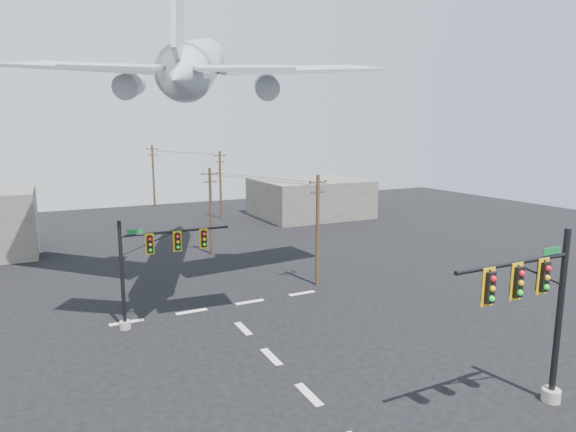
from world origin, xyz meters
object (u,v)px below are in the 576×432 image
signal_mast_near (538,313)px  utility_pole_a (317,228)px  utility_pole_c (220,184)px  airliner (198,64)px  utility_pole_d (153,174)px  signal_mast_far (151,265)px  utility_pole_b (211,210)px

signal_mast_near → utility_pole_a: size_ratio=0.91×
utility_pole_a → signal_mast_near: bearing=-103.0°
signal_mast_near → utility_pole_c: utility_pole_c is taller
airliner → utility_pole_d: bearing=15.1°
signal_mast_far → airliner: size_ratio=0.24×
signal_mast_near → utility_pole_c: size_ratio=0.85×
signal_mast_far → airliner: 15.45m
utility_pole_b → utility_pole_c: 19.05m
utility_pole_a → utility_pole_d: 45.65m
airliner → utility_pole_c: bearing=-0.4°
signal_mast_near → utility_pole_a: utility_pole_a is taller
utility_pole_b → airliner: (-2.87, -7.38, 11.96)m
utility_pole_d → airliner: size_ratio=0.34×
airliner → signal_mast_near: bearing=-143.0°
signal_mast_far → utility_pole_a: bearing=10.2°
utility_pole_b → utility_pole_d: 33.15m
utility_pole_a → utility_pole_d: bearing=82.2°
utility_pole_a → airliner: airliner is taller
utility_pole_a → utility_pole_d: (-3.19, 45.53, 0.58)m
utility_pole_a → utility_pole_b: size_ratio=1.02×
utility_pole_c → airliner: (-9.72, -25.15, 11.54)m
signal_mast_near → utility_pole_a: (0.37, 18.33, 0.12)m
utility_pole_b → airliner: size_ratio=0.29×
utility_pole_b → utility_pole_c: (6.85, 17.77, 0.42)m
signal_mast_near → utility_pole_d: utility_pole_d is taller
utility_pole_b → utility_pole_c: utility_pole_c is taller
utility_pole_a → utility_pole_b: 13.13m
signal_mast_far → utility_pole_c: (15.04, 32.44, 1.00)m
signal_mast_far → utility_pole_a: 12.72m
signal_mast_far → airliner: bearing=53.8°
signal_mast_far → airliner: airliner is taller
utility_pole_a → utility_pole_c: 30.29m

